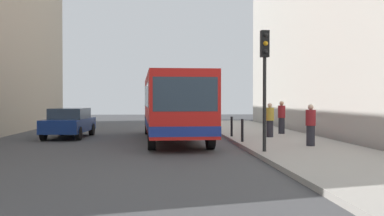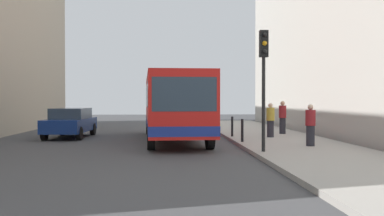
% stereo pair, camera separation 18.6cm
% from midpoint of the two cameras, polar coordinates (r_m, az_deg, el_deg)
% --- Properties ---
extents(ground_plane, '(80.00, 80.00, 0.00)m').
position_cam_midpoint_polar(ground_plane, '(17.74, -4.46, -5.11)').
color(ground_plane, '#424244').
extents(sidewalk, '(4.40, 40.00, 0.15)m').
position_cam_midpoint_polar(sidewalk, '(18.51, 12.56, -4.64)').
color(sidewalk, '#9E9991').
rests_on(sidewalk, ground).
extents(bus, '(3.01, 11.12, 3.00)m').
position_cam_midpoint_polar(bus, '(20.97, -2.68, 0.57)').
color(bus, red).
rests_on(bus, ground).
extents(car_beside_bus, '(2.06, 4.49, 1.48)m').
position_cam_midpoint_polar(car_beside_bus, '(23.24, -15.64, -1.75)').
color(car_beside_bus, navy).
rests_on(car_beside_bus, ground).
extents(traffic_light, '(0.28, 0.33, 4.10)m').
position_cam_midpoint_polar(traffic_light, '(15.31, 8.94, 5.17)').
color(traffic_light, black).
rests_on(traffic_light, sidewalk).
extents(bollard_near, '(0.11, 0.11, 0.95)m').
position_cam_midpoint_polar(bollard_near, '(18.74, 6.17, -2.86)').
color(bollard_near, black).
rests_on(bollard_near, sidewalk).
extents(bollard_mid, '(0.11, 0.11, 0.95)m').
position_cam_midpoint_polar(bollard_mid, '(21.43, 4.85, -2.37)').
color(bollard_mid, black).
rests_on(bollard_mid, sidewalk).
extents(pedestrian_near_signal, '(0.38, 0.38, 1.58)m').
position_cam_midpoint_polar(pedestrian_near_signal, '(17.53, 14.65, -2.15)').
color(pedestrian_near_signal, '#26262D').
rests_on(pedestrian_near_signal, sidewalk).
extents(pedestrian_mid_sidewalk, '(0.38, 0.38, 1.60)m').
position_cam_midpoint_polar(pedestrian_mid_sidewalk, '(21.24, 9.69, -1.55)').
color(pedestrian_mid_sidewalk, '#26262D').
rests_on(pedestrian_mid_sidewalk, sidewalk).
extents(pedestrian_far_sidewalk, '(0.38, 0.38, 1.69)m').
position_cam_midpoint_polar(pedestrian_far_sidewalk, '(23.48, 11.17, -1.19)').
color(pedestrian_far_sidewalk, '#26262D').
rests_on(pedestrian_far_sidewalk, sidewalk).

